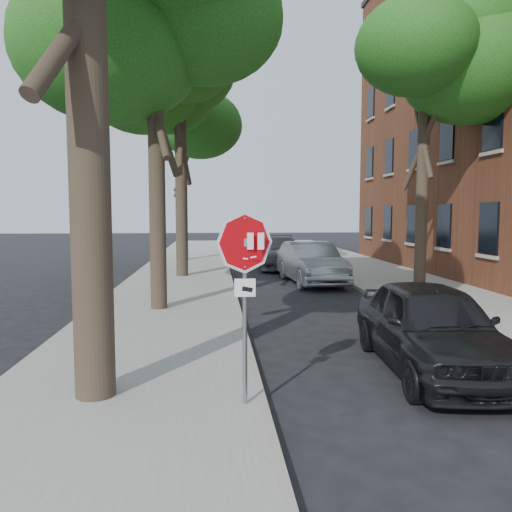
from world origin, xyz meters
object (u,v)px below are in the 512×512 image
(tree_far, at_px, (183,129))
(car_c, at_px, (280,252))
(car_a, at_px, (431,327))
(car_b, at_px, (311,263))
(tree_mid_a, at_px, (154,25))
(stop_sign, at_px, (245,270))
(tree_right, at_px, (423,78))
(car_d, at_px, (275,246))
(tree_mid_b, at_px, (179,80))

(tree_far, distance_m, car_c, 8.83)
(car_a, bearing_deg, car_c, 95.13)
(tree_far, xyz_separation_m, car_b, (5.32, -9.00, -6.42))
(tree_mid_a, bearing_deg, tree_far, 90.40)
(stop_sign, distance_m, tree_right, 13.23)
(stop_sign, height_order, car_a, stop_sign)
(tree_mid_a, height_order, car_b, tree_mid_a)
(tree_far, relative_size, tree_right, 1.00)
(car_a, relative_size, car_d, 0.93)
(tree_far, bearing_deg, car_b, -59.40)
(tree_right, relative_size, car_c, 1.75)
(car_c, bearing_deg, car_d, 87.18)
(stop_sign, relative_size, car_a, 0.58)
(car_a, bearing_deg, tree_mid_b, 115.14)
(tree_mid_a, relative_size, car_c, 1.85)
(car_c, height_order, car_d, car_c)
(car_d, bearing_deg, car_a, -87.63)
(stop_sign, height_order, tree_mid_a, tree_mid_a)
(tree_mid_b, relative_size, car_d, 2.14)
(stop_sign, xyz_separation_m, car_d, (3.30, 23.32, -1.27))
(tree_mid_b, distance_m, car_b, 9.01)
(car_a, bearing_deg, tree_mid_a, 136.47)
(tree_mid_a, distance_m, car_c, 13.29)
(car_a, relative_size, car_b, 0.94)
(tree_mid_a, bearing_deg, car_b, 43.72)
(tree_mid_b, distance_m, car_c, 9.17)
(tree_mid_a, relative_size, car_b, 2.05)
(car_a, height_order, car_b, car_b)
(car_c, bearing_deg, stop_sign, -97.19)
(stop_sign, relative_size, tree_right, 0.28)
(car_a, distance_m, car_b, 10.58)
(car_b, bearing_deg, car_a, -94.90)
(tree_right, height_order, car_d, tree_right)
(tree_mid_a, xyz_separation_m, car_b, (5.22, 5.00, -6.81))
(stop_sign, distance_m, car_d, 23.58)
(tree_mid_b, xyz_separation_m, tree_right, (8.40, -4.01, -0.78))
(tree_far, bearing_deg, car_a, -74.79)
(tree_far, distance_m, car_b, 12.27)
(car_b, bearing_deg, car_d, 85.10)
(tree_far, distance_m, car_d, 8.71)
(car_a, height_order, car_d, car_a)
(car_b, bearing_deg, tree_far, 115.70)
(tree_mid_b, height_order, car_b, tree_mid_b)
(tree_right, height_order, car_c, tree_right)
(tree_mid_a, xyz_separation_m, car_d, (5.22, 16.17, -6.93))
(car_a, relative_size, car_c, 0.84)
(tree_mid_a, distance_m, tree_far, 14.00)
(tree_mid_b, distance_m, car_a, 15.36)
(tree_mid_b, height_order, tree_far, tree_mid_b)
(stop_sign, xyz_separation_m, tree_mid_b, (-1.72, 14.15, 6.05))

